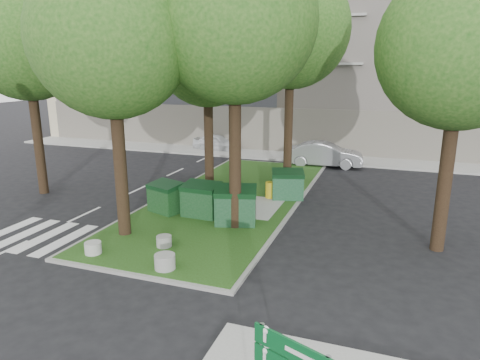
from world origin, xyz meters
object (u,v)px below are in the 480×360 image
at_px(dumpster_d, 288,185).
at_px(litter_bin, 270,190).
at_px(tree_street_right, 467,30).
at_px(car_silver, 325,154).
at_px(dumpster_c, 236,206).
at_px(car_white, 217,142).
at_px(tree_median_far, 294,17).
at_px(tree_median_near_right, 238,3).
at_px(bollard_mid, 164,241).
at_px(bollard_right, 165,262).
at_px(dumpster_a, 166,197).
at_px(tree_street_left, 27,27).
at_px(bollard_left, 93,248).
at_px(tree_median_near_left, 113,22).
at_px(dumpster_b, 201,200).
at_px(tree_median_mid, 209,44).

height_order(dumpster_d, litter_bin, dumpster_d).
distance_m(tree_street_right, car_silver, 14.16).
relative_size(dumpster_c, car_white, 0.50).
distance_m(tree_median_far, dumpster_d, 8.30).
height_order(tree_median_near_right, bollard_mid, tree_median_near_right).
xyz_separation_m(dumpster_d, bollard_right, (-1.75, -8.22, -0.42)).
bearing_deg(tree_median_far, dumpster_a, -117.56).
height_order(tree_street_left, car_silver, tree_street_left).
height_order(bollard_left, car_silver, car_silver).
height_order(tree_median_near_left, bollard_left, tree_median_near_left).
height_order(dumpster_b, car_silver, car_silver).
bearing_deg(dumpster_b, tree_median_far, 76.58).
xyz_separation_m(bollard_left, litter_bin, (3.71, 7.79, 0.19)).
xyz_separation_m(tree_median_near_left, litter_bin, (3.66, 5.91, -6.82)).
relative_size(tree_median_near_left, bollard_left, 19.98).
bearing_deg(tree_street_right, dumpster_b, 178.96).
relative_size(tree_street_left, tree_street_right, 1.09).
xyz_separation_m(bollard_right, bollard_mid, (-0.84, 1.45, -0.04)).
xyz_separation_m(tree_street_right, dumpster_c, (-7.19, -0.23, -6.16)).
xyz_separation_m(dumpster_a, bollard_right, (2.55, -4.67, -0.39)).
distance_m(tree_median_near_right, tree_median_mid, 5.50).
bearing_deg(dumpster_c, dumpster_b, 150.45).
relative_size(tree_street_left, bollard_mid, 21.69).
xyz_separation_m(dumpster_b, dumpster_c, (1.60, -0.39, 0.04)).
xyz_separation_m(tree_median_far, dumpster_c, (-0.39, -7.23, -7.50)).
relative_size(tree_median_near_left, tree_median_near_right, 0.92).
height_order(tree_street_right, car_white, tree_street_right).
distance_m(bollard_mid, litter_bin, 6.78).
distance_m(dumpster_c, car_silver, 11.77).
bearing_deg(car_silver, tree_median_mid, 145.15).
bearing_deg(bollard_mid, car_white, 106.88).
bearing_deg(dumpster_b, tree_median_near_right, -17.35).
distance_m(tree_street_left, tree_street_right, 17.54).
bearing_deg(tree_street_right, dumpster_a, 179.38).
xyz_separation_m(tree_street_left, bollard_right, (9.66, -5.56, -7.31)).
bearing_deg(bollard_mid, dumpster_a, 117.95).
distance_m(tree_median_near_left, car_white, 18.24).
xyz_separation_m(tree_street_right, bollard_right, (-7.84, -4.56, -6.64)).
distance_m(bollard_mid, car_silver, 14.88).
distance_m(dumpster_d, bollard_right, 8.42).
height_order(dumpster_c, bollard_left, dumpster_c).
bearing_deg(bollard_left, tree_median_mid, 86.27).
bearing_deg(litter_bin, tree_street_left, -167.24).
bearing_deg(dumpster_a, car_white, 123.79).
height_order(bollard_left, litter_bin, litter_bin).
xyz_separation_m(dumpster_c, bollard_left, (-3.35, -4.15, -0.51)).
relative_size(tree_street_right, bollard_right, 16.29).
xyz_separation_m(litter_bin, car_silver, (1.25, 8.02, 0.26)).
distance_m(tree_street_right, bollard_right, 11.24).
distance_m(bollard_mid, car_white, 18.01).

